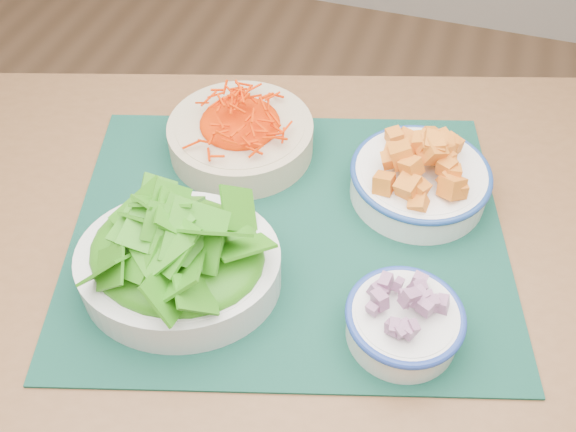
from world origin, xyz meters
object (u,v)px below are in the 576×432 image
(lettuce_bowl, at_px, (177,253))
(onion_bowl, at_px, (405,318))
(squash_bowl, at_px, (421,171))
(table, at_px, (287,296))
(placemat, at_px, (288,231))
(carrot_bowl, at_px, (241,131))

(lettuce_bowl, relative_size, onion_bowl, 1.69)
(squash_bowl, bearing_deg, lettuce_bowl, -136.63)
(onion_bowl, bearing_deg, table, 156.45)
(squash_bowl, xyz_separation_m, onion_bowl, (0.02, -0.25, -0.01))
(lettuce_bowl, bearing_deg, table, 21.24)
(placemat, distance_m, carrot_bowl, 0.19)
(carrot_bowl, bearing_deg, squash_bowl, -2.62)
(placemat, xyz_separation_m, lettuce_bowl, (-0.11, -0.13, 0.06))
(squash_bowl, height_order, lettuce_bowl, lettuce_bowl)
(placemat, distance_m, lettuce_bowl, 0.18)
(placemat, distance_m, onion_bowl, 0.22)
(onion_bowl, bearing_deg, squash_bowl, 95.68)
(placemat, height_order, lettuce_bowl, lettuce_bowl)
(placemat, xyz_separation_m, carrot_bowl, (-0.12, 0.14, 0.04))
(carrot_bowl, relative_size, squash_bowl, 1.03)
(placemat, bearing_deg, lettuce_bowl, -146.29)
(table, xyz_separation_m, squash_bowl, (0.15, 0.17, 0.14))
(table, bearing_deg, placemat, 88.67)
(table, bearing_deg, squash_bowl, 31.80)
(table, height_order, carrot_bowl, carrot_bowl)
(placemat, height_order, carrot_bowl, carrot_bowl)
(squash_bowl, bearing_deg, placemat, -141.99)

